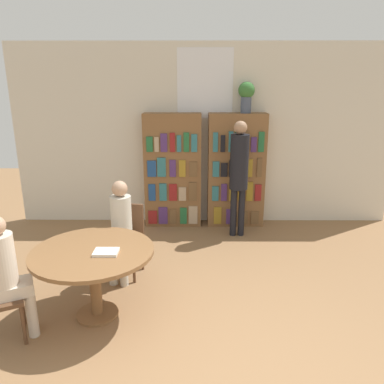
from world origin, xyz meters
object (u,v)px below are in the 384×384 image
(seated_reader_right, at_px, (8,271))
(reading_table, at_px, (93,261))
(bookshelf_left, at_px, (173,171))
(seated_reader_left, at_px, (120,225))
(chair_left_side, at_px, (126,236))
(bookshelf_right, at_px, (236,171))
(librarian_standing, at_px, (239,168))
(flower_vase, at_px, (246,94))

(seated_reader_right, bearing_deg, reading_table, 90.00)
(bookshelf_left, relative_size, seated_reader_left, 1.50)
(bookshelf_left, distance_m, chair_left_side, 1.85)
(reading_table, bearing_deg, chair_left_side, 79.91)
(bookshelf_left, relative_size, bookshelf_right, 1.00)
(chair_left_side, xyz_separation_m, librarian_standing, (1.55, 1.22, 0.61))
(seated_reader_left, height_order, librarian_standing, librarian_standing)
(bookshelf_left, relative_size, flower_vase, 3.90)
(bookshelf_right, xyz_separation_m, reading_table, (-1.73, -2.67, -0.31))
(flower_vase, relative_size, chair_left_side, 0.54)
(seated_reader_left, bearing_deg, flower_vase, -121.91)
(flower_vase, distance_m, reading_table, 3.60)
(flower_vase, distance_m, librarian_standing, 1.19)
(flower_vase, height_order, seated_reader_left, flower_vase)
(seated_reader_right, relative_size, librarian_standing, 0.68)
(seated_reader_left, distance_m, librarian_standing, 2.15)
(bookshelf_right, height_order, librarian_standing, bookshelf_right)
(flower_vase, height_order, reading_table, flower_vase)
(reading_table, bearing_deg, bookshelf_left, 75.88)
(reading_table, relative_size, seated_reader_right, 0.99)
(chair_left_side, bearing_deg, flower_vase, -124.19)
(reading_table, xyz_separation_m, librarian_standing, (1.72, 2.17, 0.48))
(bookshelf_left, bearing_deg, seated_reader_left, -105.70)
(flower_vase, height_order, seated_reader_right, flower_vase)
(flower_vase, bearing_deg, bookshelf_left, -179.76)
(seated_reader_right, bearing_deg, bookshelf_right, 115.12)
(flower_vase, distance_m, chair_left_side, 2.94)
(librarian_standing, bearing_deg, seated_reader_left, -138.48)
(chair_left_side, height_order, seated_reader_left, seated_reader_left)
(bookshelf_right, distance_m, seated_reader_right, 3.88)
(reading_table, height_order, chair_left_side, chair_left_side)
(flower_vase, relative_size, seated_reader_left, 0.38)
(bookshelf_right, height_order, seated_reader_left, bookshelf_right)
(bookshelf_left, distance_m, librarian_standing, 1.17)
(bookshelf_left, bearing_deg, librarian_standing, -25.54)
(flower_vase, bearing_deg, librarian_standing, -104.91)
(chair_left_side, bearing_deg, seated_reader_right, 66.07)
(bookshelf_right, xyz_separation_m, flower_vase, (0.12, 0.00, 1.24))
(bookshelf_left, relative_size, reading_table, 1.53)
(reading_table, distance_m, librarian_standing, 2.81)
(chair_left_side, relative_size, seated_reader_right, 0.72)
(chair_left_side, bearing_deg, seated_reader_left, 90.00)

